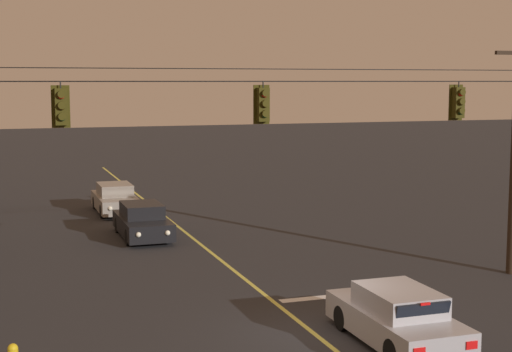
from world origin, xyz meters
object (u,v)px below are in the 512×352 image
at_px(traffic_light_left_inner, 263,104).
at_px(traffic_light_centre, 459,102).
at_px(car_oncoming_lead, 143,222).
at_px(car_oncoming_trailing, 115,199).
at_px(car_waiting_near_lane, 397,318).
at_px(traffic_light_leftmost, 61,107).

bearing_deg(traffic_light_left_inner, traffic_light_centre, 0.00).
distance_m(traffic_light_left_inner, traffic_light_centre, 6.46).
distance_m(car_oncoming_lead, car_oncoming_trailing, 6.36).
xyz_separation_m(traffic_light_centre, car_waiting_near_lane, (-4.74, -4.86, -5.00)).
bearing_deg(car_oncoming_lead, car_oncoming_trailing, 91.36).
xyz_separation_m(traffic_light_centre, car_oncoming_lead, (-8.22, 9.77, -5.00)).
relative_size(traffic_light_leftmost, car_oncoming_lead, 0.28).
bearing_deg(traffic_light_left_inner, car_oncoming_lead, 100.20).
relative_size(traffic_light_leftmost, car_oncoming_trailing, 0.28).
height_order(traffic_light_leftmost, car_waiting_near_lane, traffic_light_leftmost).
xyz_separation_m(traffic_light_centre, car_oncoming_trailing, (-8.37, 16.13, -5.00)).
bearing_deg(car_oncoming_trailing, car_waiting_near_lane, -80.21).
height_order(traffic_light_centre, car_oncoming_trailing, traffic_light_centre).
xyz_separation_m(traffic_light_left_inner, car_oncoming_lead, (-1.76, 9.77, -5.00)).
bearing_deg(traffic_light_centre, traffic_light_leftmost, 180.00).
xyz_separation_m(traffic_light_leftmost, car_waiting_near_lane, (7.32, -4.86, -5.00)).
xyz_separation_m(traffic_light_left_inner, traffic_light_centre, (6.46, 0.00, 0.00)).
relative_size(traffic_light_leftmost, car_waiting_near_lane, 0.28).
bearing_deg(car_oncoming_trailing, car_oncoming_lead, -88.64).
bearing_deg(car_oncoming_lead, traffic_light_left_inner, -79.80).
distance_m(car_waiting_near_lane, car_oncoming_lead, 15.03).
relative_size(traffic_light_leftmost, traffic_light_centre, 1.00).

